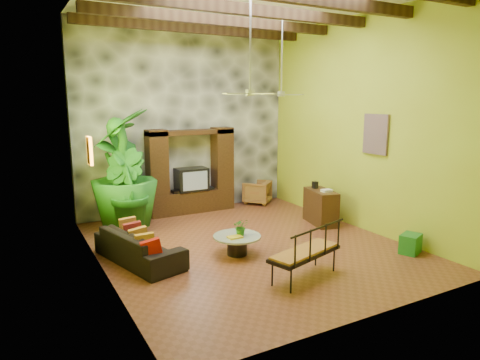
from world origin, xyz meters
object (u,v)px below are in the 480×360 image
coffee_table (237,242)px  side_console (321,207)px  green_bin (410,244)px  tall_plant_a (122,178)px  wicker_armchair (257,192)px  ceiling_fan_back (281,85)px  entertainment_center (191,177)px  sofa (139,246)px  tall_plant_b (126,191)px  tall_plant_c (123,169)px  ceiling_fan_front (250,82)px  iron_bench (308,250)px

coffee_table → side_console: 3.02m
side_console → green_bin: size_ratio=2.38×
tall_plant_a → wicker_armchair: bearing=4.9°
ceiling_fan_back → wicker_armchair: (0.49, 1.90, -3.06)m
entertainment_center → sofa: size_ratio=1.14×
entertainment_center → tall_plant_a: size_ratio=1.01×
tall_plant_b → entertainment_center: bearing=25.9°
wicker_armchair → tall_plant_c: size_ratio=0.26×
ceiling_fan_front → tall_plant_c: ceiling_fan_front is taller
tall_plant_c → coffee_table: 3.56m
tall_plant_b → tall_plant_c: (0.07, 0.48, 0.44)m
entertainment_center → ceiling_fan_front: ceiling_fan_front is taller
entertainment_center → wicker_armchair: (2.09, -0.03, -0.62)m
tall_plant_a → side_console: (4.36, -2.23, -0.76)m
tall_plant_b → coffee_table: 3.06m
sofa → green_bin: bearing=-128.9°
iron_bench → wicker_armchair: bearing=51.4°
tall_plant_a → tall_plant_b: size_ratio=1.20×
iron_bench → side_console: (2.39, 2.57, -0.11)m
ceiling_fan_front → tall_plant_c: size_ratio=0.65×
entertainment_center → tall_plant_b: size_ratio=1.21×
tall_plant_a → iron_bench: tall_plant_a is taller
ceiling_fan_front → wicker_armchair: 5.18m
ceiling_fan_back → iron_bench: ceiling_fan_back is taller
entertainment_center → ceiling_fan_front: bearing=-93.2°
coffee_table → green_bin: 3.52m
ceiling_fan_front → tall_plant_a: size_ratio=0.79×
tall_plant_a → tall_plant_c: bearing=-82.3°
entertainment_center → green_bin: 5.83m
tall_plant_c → tall_plant_b: bearing=-98.4°
ceiling_fan_back → iron_bench: bearing=-116.3°
tall_plant_c → coffee_table: tall_plant_c is taller
tall_plant_b → iron_bench: 4.68m
ceiling_fan_back → wicker_armchair: ceiling_fan_back is taller
sofa → tall_plant_b: size_ratio=1.06×
ceiling_fan_back → sofa: bearing=-165.6°
sofa → tall_plant_c: tall_plant_c is taller
coffee_table → entertainment_center: bearing=82.3°
ceiling_fan_back → iron_bench: (-1.60, -3.24, -2.86)m
entertainment_center → ceiling_fan_front: 4.30m
sofa → side_console: 4.71m
iron_bench → green_bin: (2.65, 0.04, -0.34)m
entertainment_center → tall_plant_b: (-2.02, -0.98, 0.02)m
iron_bench → side_console: iron_bench is taller
ceiling_fan_front → sofa: bearing=164.2°
ceiling_fan_back → ceiling_fan_front: bearing=-138.4°
sofa → iron_bench: (2.30, -2.23, 0.23)m
entertainment_center → tall_plant_c: size_ratio=0.84×
tall_plant_c → ceiling_fan_back: bearing=-22.1°
sofa → side_console: bearing=-100.9°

